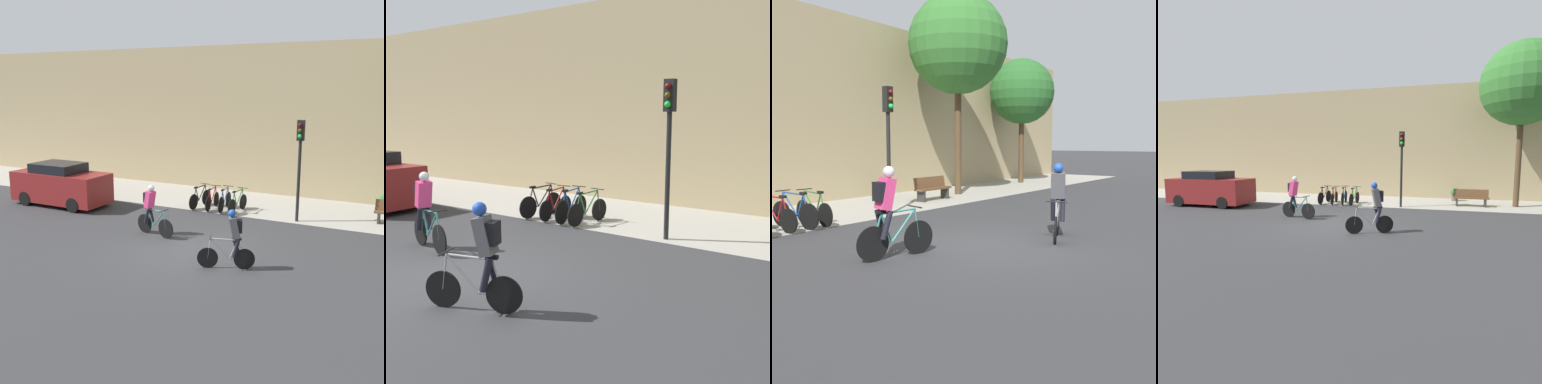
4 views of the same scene
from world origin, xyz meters
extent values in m
plane|color=#333335|center=(0.00, 0.00, 0.00)|extent=(200.00, 200.00, 0.00)
cube|color=#A39E93|center=(0.00, 6.75, 0.00)|extent=(44.00, 4.50, 0.01)
cube|color=tan|center=(0.00, 9.30, 3.51)|extent=(44.00, 0.60, 7.02)
cylinder|color=black|center=(-1.37, 0.69, 0.34)|extent=(0.66, 0.19, 0.67)
cylinder|color=black|center=(-2.38, 0.93, 0.34)|extent=(0.66, 0.19, 0.67)
cylinder|color=teal|center=(-1.71, 0.77, 0.62)|extent=(0.56, 0.17, 0.62)
cylinder|color=teal|center=(-2.09, 0.86, 0.60)|extent=(0.27, 0.10, 0.58)
cylinder|color=teal|center=(-1.83, 0.80, 0.90)|extent=(0.75, 0.22, 0.07)
cylinder|color=teal|center=(-2.18, 0.88, 0.33)|extent=(0.41, 0.13, 0.05)
cylinder|color=teal|center=(-2.29, 0.91, 0.61)|extent=(0.22, 0.08, 0.56)
cylinder|color=teal|center=(-1.41, 0.70, 0.63)|extent=(0.12, 0.06, 0.59)
cylinder|color=black|center=(-1.45, 0.71, 0.96)|extent=(0.13, 0.45, 0.03)
cube|color=black|center=(-2.20, 0.89, 0.93)|extent=(0.21, 0.12, 0.06)
cube|color=#DB3875|center=(-2.10, 0.86, 1.26)|extent=(0.39, 0.39, 0.63)
sphere|color=silver|center=(-2.02, 0.84, 1.67)|extent=(0.27, 0.27, 0.22)
cylinder|color=black|center=(-2.17, 0.77, 0.68)|extent=(0.29, 0.17, 0.56)
cylinder|color=black|center=(-2.12, 0.98, 0.68)|extent=(0.26, 0.16, 0.56)
cube|color=black|center=(-2.24, 0.90, 1.31)|extent=(0.20, 0.29, 0.36)
cylinder|color=black|center=(1.08, -1.13, 0.30)|extent=(0.57, 0.26, 0.60)
cylinder|color=black|center=(2.04, -0.74, 0.30)|extent=(0.57, 0.26, 0.60)
cylinder|color=#99999E|center=(1.41, -1.00, 0.58)|extent=(0.55, 0.25, 0.62)
cylinder|color=#99999E|center=(1.76, -0.85, 0.57)|extent=(0.26, 0.14, 0.58)
cylinder|color=#99999E|center=(1.51, -0.95, 0.87)|extent=(0.73, 0.33, 0.07)
cylinder|color=#99999E|center=(1.85, -0.82, 0.29)|extent=(0.40, 0.19, 0.05)
cylinder|color=#99999E|center=(1.96, -0.77, 0.58)|extent=(0.21, 0.11, 0.56)
cylinder|color=#99999E|center=(1.12, -1.12, 0.59)|extent=(0.12, 0.08, 0.59)
cylinder|color=black|center=(1.16, -1.10, 0.92)|extent=(0.20, 0.44, 0.03)
cube|color=black|center=(1.87, -0.81, 0.89)|extent=(0.22, 0.15, 0.06)
cube|color=#4C4C51|center=(1.78, -0.85, 1.22)|extent=(0.42, 0.42, 0.63)
sphere|color=#1E47AD|center=(1.70, -0.88, 1.63)|extent=(0.29, 0.29, 0.22)
cylinder|color=black|center=(1.78, -0.73, 0.65)|extent=(0.30, 0.21, 0.56)
cylinder|color=black|center=(1.87, -0.93, 0.65)|extent=(0.26, 0.19, 0.56)
cube|color=black|center=(1.91, -0.79, 1.27)|extent=(0.23, 0.29, 0.36)
cylinder|color=black|center=(-2.23, 5.65, 0.33)|extent=(0.10, 0.67, 0.67)
cylinder|color=black|center=(-2.32, 4.61, 0.33)|extent=(0.10, 0.67, 0.67)
cylinder|color=black|center=(-2.26, 5.30, 0.61)|extent=(0.09, 0.57, 0.62)
cylinder|color=black|center=(-2.29, 4.91, 0.60)|extent=(0.06, 0.27, 0.58)
cylinder|color=black|center=(-2.27, 5.18, 0.90)|extent=(0.11, 0.77, 0.07)
cylinder|color=black|center=(-2.30, 4.82, 0.32)|extent=(0.07, 0.42, 0.05)
cylinder|color=black|center=(-2.31, 4.70, 0.61)|extent=(0.05, 0.22, 0.56)
cylinder|color=black|center=(-2.23, 5.61, 0.62)|extent=(0.05, 0.12, 0.59)
cylinder|color=black|center=(-2.23, 5.57, 0.95)|extent=(0.46, 0.07, 0.03)
cube|color=black|center=(-2.31, 4.80, 0.92)|extent=(0.10, 0.21, 0.06)
cylinder|color=black|center=(-1.74, 5.64, 0.31)|extent=(0.09, 0.61, 0.61)
cylinder|color=black|center=(-1.65, 4.62, 0.31)|extent=(0.09, 0.61, 0.61)
cylinder|color=maroon|center=(-1.71, 5.29, 0.59)|extent=(0.09, 0.56, 0.62)
cylinder|color=maroon|center=(-1.68, 4.91, 0.57)|extent=(0.06, 0.27, 0.58)
cylinder|color=maroon|center=(-1.70, 5.18, 0.87)|extent=(0.11, 0.76, 0.07)
cylinder|color=maroon|center=(-1.67, 4.82, 0.30)|extent=(0.07, 0.41, 0.05)
cylinder|color=maroon|center=(-1.66, 4.71, 0.58)|extent=(0.05, 0.22, 0.56)
cylinder|color=maroon|center=(-1.74, 5.60, 0.60)|extent=(0.05, 0.12, 0.59)
cylinder|color=black|center=(-1.73, 5.56, 0.93)|extent=(0.46, 0.07, 0.03)
cube|color=black|center=(-1.67, 4.80, 0.90)|extent=(0.10, 0.21, 0.06)
cylinder|color=black|center=(-1.17, 5.64, 0.34)|extent=(0.10, 0.68, 0.68)
cylinder|color=black|center=(-1.06, 4.62, 0.34)|extent=(0.10, 0.68, 0.68)
cylinder|color=#1E478C|center=(-1.13, 5.29, 0.62)|extent=(0.10, 0.56, 0.62)
cylinder|color=#1E478C|center=(-1.09, 4.91, 0.61)|extent=(0.07, 0.27, 0.58)
cylinder|color=#1E478C|center=(-1.12, 5.18, 0.90)|extent=(0.12, 0.76, 0.07)
cylinder|color=#1E478C|center=(-1.08, 4.82, 0.33)|extent=(0.07, 0.41, 0.05)
cylinder|color=#1E478C|center=(-1.07, 4.71, 0.61)|extent=(0.05, 0.22, 0.56)
cylinder|color=#1E478C|center=(-1.16, 5.60, 0.63)|extent=(0.05, 0.12, 0.59)
cylinder|color=black|center=(-1.16, 5.56, 0.96)|extent=(0.46, 0.07, 0.03)
cube|color=black|center=(-1.08, 4.80, 0.93)|extent=(0.10, 0.21, 0.06)
cylinder|color=black|center=(-0.50, 5.65, 0.32)|extent=(0.08, 0.64, 0.64)
cylinder|color=black|center=(-0.58, 4.61, 0.32)|extent=(0.08, 0.64, 0.64)
cylinder|color=#2D6B33|center=(-0.52, 5.30, 0.60)|extent=(0.08, 0.58, 0.62)
cylinder|color=#2D6B33|center=(-0.55, 4.91, 0.59)|extent=(0.06, 0.27, 0.58)
cylinder|color=#2D6B33|center=(-0.53, 5.18, 0.89)|extent=(0.10, 0.78, 0.07)
cylinder|color=#2D6B33|center=(-0.56, 4.82, 0.31)|extent=(0.06, 0.42, 0.05)
cylinder|color=#2D6B33|center=(-0.57, 4.70, 0.60)|extent=(0.05, 0.22, 0.56)
cylinder|color=#2D6B33|center=(-0.50, 5.61, 0.61)|extent=(0.05, 0.12, 0.59)
cylinder|color=black|center=(-0.50, 5.57, 0.94)|extent=(0.46, 0.06, 0.03)
cube|color=black|center=(-0.56, 4.79, 0.91)|extent=(0.10, 0.21, 0.06)
cylinder|color=black|center=(2.03, 4.86, 1.94)|extent=(0.12, 0.12, 3.87)
cube|color=black|center=(2.03, 4.86, 3.49)|extent=(0.26, 0.20, 0.76)
sphere|color=#590C0C|center=(2.03, 4.73, 3.70)|extent=(0.15, 0.15, 0.15)
sphere|color=#4C380A|center=(2.03, 4.73, 3.49)|extent=(0.15, 0.15, 0.15)
sphere|color=green|center=(2.03, 4.73, 3.28)|extent=(0.15, 0.15, 0.15)
cylinder|color=black|center=(-6.51, 3.55, 0.31)|extent=(0.62, 0.20, 0.62)
camera|label=1|loc=(6.65, -12.87, 5.08)|focal=45.00mm
camera|label=2|loc=(7.14, -5.73, 3.04)|focal=45.00mm
camera|label=3|loc=(-8.48, -5.57, 2.24)|focal=45.00mm
camera|label=4|loc=(3.55, -10.67, 2.55)|focal=28.00mm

